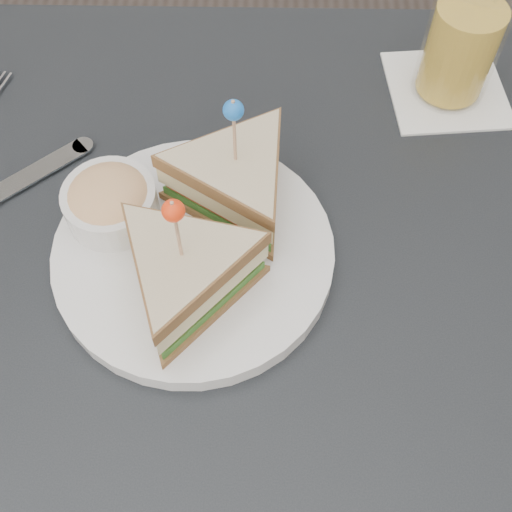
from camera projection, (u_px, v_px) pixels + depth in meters
The scene contains 4 objects.
ground_plane at pixel (251, 477), 1.23m from camera, with size 3.50×3.50×0.00m, color #3F3833.
table at pixel (246, 329), 0.65m from camera, with size 0.80×0.80×0.75m.
plate_meal at pixel (197, 230), 0.57m from camera, with size 0.33×0.33×0.15m.
drink_set at pixel (464, 39), 0.66m from camera, with size 0.14×0.14×0.16m.
Camera 1 is at (0.02, -0.27, 1.27)m, focal length 45.00 mm.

